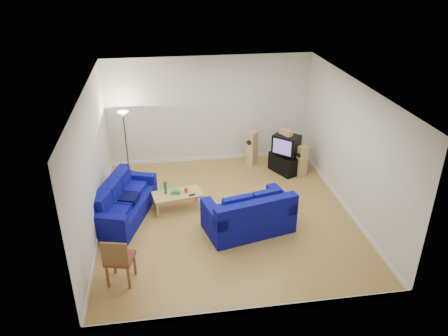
{
  "coord_description": "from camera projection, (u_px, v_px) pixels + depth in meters",
  "views": [
    {
      "loc": [
        -1.42,
        -8.92,
        5.79
      ],
      "look_at": [
        0.0,
        0.4,
        1.1
      ],
      "focal_mm": 35.0,
      "sensor_mm": 36.0,
      "label": 1
    }
  ],
  "objects": [
    {
      "name": "tv_stand",
      "position": [
        284.0,
        163.0,
        12.67
      ],
      "size": [
        0.83,
        1.01,
        0.54
      ],
      "primitive_type": "cube",
      "rotation": [
        0.0,
        0.0,
        -1.11
      ],
      "color": "black",
      "rests_on": "ground"
    },
    {
      "name": "room",
      "position": [
        227.0,
        158.0,
        9.98
      ],
      "size": [
        6.01,
        6.51,
        3.21
      ],
      "color": "olive",
      "rests_on": "ground"
    },
    {
      "name": "sofa_three_seat",
      "position": [
        121.0,
        205.0,
        10.48
      ],
      "size": [
        1.62,
        2.44,
        0.87
      ],
      "rotation": [
        0.0,
        0.0,
        -1.89
      ],
      "color": "navy",
      "rests_on": "ground"
    },
    {
      "name": "tissue_box",
      "position": [
        176.0,
        192.0,
        10.74
      ],
      "size": [
        0.24,
        0.15,
        0.09
      ],
      "primitive_type": "cube",
      "rotation": [
        0.0,
        0.0,
        -0.13
      ],
      "color": "green",
      "rests_on": "coffee_table"
    },
    {
      "name": "speaker_right",
      "position": [
        302.0,
        161.0,
        12.38
      ],
      "size": [
        0.33,
        0.31,
        0.91
      ],
      "rotation": [
        0.0,
        0.0,
        -1.1
      ],
      "color": "#D3B872",
      "rests_on": "ground"
    },
    {
      "name": "coffee_table",
      "position": [
        177.0,
        195.0,
        10.79
      ],
      "size": [
        1.28,
        0.79,
        0.43
      ],
      "rotation": [
        0.0,
        0.0,
        0.17
      ],
      "color": "tan",
      "rests_on": "ground"
    },
    {
      "name": "red_canister",
      "position": [
        186.0,
        190.0,
        10.79
      ],
      "size": [
        0.1,
        0.1,
        0.12
      ],
      "primitive_type": "cylinder",
      "rotation": [
        0.0,
        0.0,
        0.14
      ],
      "color": "red",
      "rests_on": "coffee_table"
    },
    {
      "name": "bottle",
      "position": [
        165.0,
        188.0,
        10.69
      ],
      "size": [
        0.09,
        0.09,
        0.33
      ],
      "primitive_type": "cylinder",
      "rotation": [
        0.0,
        0.0,
        -0.26
      ],
      "color": "#197233",
      "rests_on": "coffee_table"
    },
    {
      "name": "television",
      "position": [
        286.0,
        144.0,
        12.34
      ],
      "size": [
        0.85,
        0.84,
        0.54
      ],
      "rotation": [
        0.0,
        0.0,
        -0.75
      ],
      "color": "black",
      "rests_on": "av_receiver"
    },
    {
      "name": "centre_speaker",
      "position": [
        286.0,
        132.0,
        12.23
      ],
      "size": [
        0.34,
        0.45,
        0.15
      ],
      "primitive_type": "cube",
      "rotation": [
        0.0,
        0.0,
        -1.08
      ],
      "color": "#D3B872",
      "rests_on": "television"
    },
    {
      "name": "speaker_left",
      "position": [
        252.0,
        148.0,
        12.98
      ],
      "size": [
        0.39,
        0.39,
        1.06
      ],
      "rotation": [
        0.0,
        0.0,
        -0.75
      ],
      "color": "#D3B872",
      "rests_on": "ground"
    },
    {
      "name": "av_receiver",
      "position": [
        285.0,
        153.0,
        12.55
      ],
      "size": [
        0.51,
        0.51,
        0.09
      ],
      "primitive_type": "cube",
      "rotation": [
        0.0,
        0.0,
        -0.75
      ],
      "color": "black",
      "rests_on": "tv_stand"
    },
    {
      "name": "sofa_loveseat",
      "position": [
        249.0,
        217.0,
        9.94
      ],
      "size": [
        2.14,
        1.51,
        0.97
      ],
      "rotation": [
        0.0,
        0.0,
        0.24
      ],
      "color": "navy",
      "rests_on": "ground"
    },
    {
      "name": "dining_chair",
      "position": [
        118.0,
        259.0,
        8.24
      ],
      "size": [
        0.61,
        0.61,
        1.05
      ],
      "rotation": [
        0.0,
        0.0,
        -0.24
      ],
      "color": "brown",
      "rests_on": "ground"
    },
    {
      "name": "floor_lamp",
      "position": [
        124.0,
        123.0,
        12.04
      ],
      "size": [
        0.32,
        0.32,
        1.86
      ],
      "color": "black",
      "rests_on": "ground"
    },
    {
      "name": "remote",
      "position": [
        192.0,
        195.0,
        10.68
      ],
      "size": [
        0.17,
        0.09,
        0.02
      ],
      "primitive_type": "cube",
      "rotation": [
        0.0,
        0.0,
        0.29
      ],
      "color": "black",
      "rests_on": "coffee_table"
    }
  ]
}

